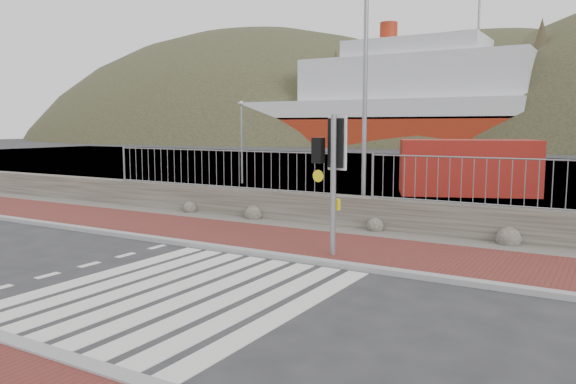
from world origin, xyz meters
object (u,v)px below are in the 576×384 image
Objects in this scene: traffic_signal_far at (332,154)px; streetlight at (369,79)px; shipping_container at (468,167)px; ferry at (369,108)px.

traffic_signal_far is 0.42× the size of streetlight.
shipping_container is (0.86, 8.86, -3.07)m from streetlight.
ferry is 15.94× the size of traffic_signal_far.
traffic_signal_far is at bearing -111.67° from shipping_container.
streetlight is (24.71, -59.83, -1.14)m from ferry.
traffic_signal_far reaches higher than shipping_container.
traffic_signal_far is at bearing -63.54° from streetlight.
ferry is 57.18m from shipping_container.
shipping_container is (-0.15, 13.28, -1.13)m from traffic_signal_far.
traffic_signal_far is 13.33m from shipping_container.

